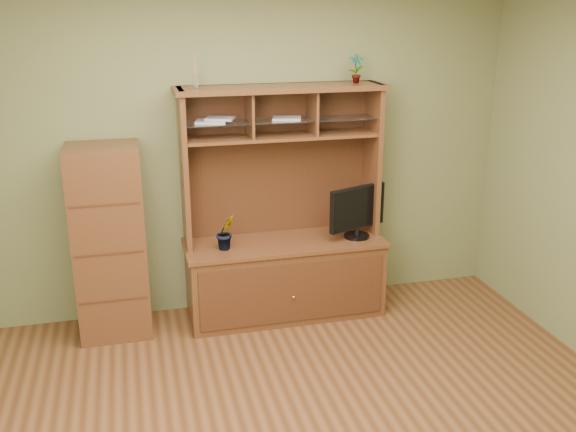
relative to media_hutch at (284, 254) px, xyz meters
name	(u,v)px	position (x,y,z in m)	size (l,w,h in m)	color
room	(311,232)	(-0.28, -1.73, 0.83)	(4.54, 4.04, 2.74)	#4F2D16
media_hutch	(284,254)	(0.00, 0.00, 0.00)	(1.66, 0.61, 1.90)	#492614
monitor	(358,211)	(0.60, -0.08, 0.36)	(0.53, 0.24, 0.44)	black
orchid_plant	(226,232)	(-0.49, -0.08, 0.27)	(0.16, 0.13, 0.28)	#2C5E20
top_plant	(356,69)	(0.61, 0.08, 1.49)	(0.12, 0.08, 0.23)	#2B6924
reed_diffuser	(195,75)	(-0.66, 0.08, 1.48)	(0.05, 0.05, 0.25)	silver
magazines	(239,120)	(-0.34, 0.08, 1.13)	(0.86, 0.23, 0.04)	#B8B8BD
side_cabinet	(110,242)	(-1.38, 0.01, 0.23)	(0.54, 0.49, 1.51)	#492614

